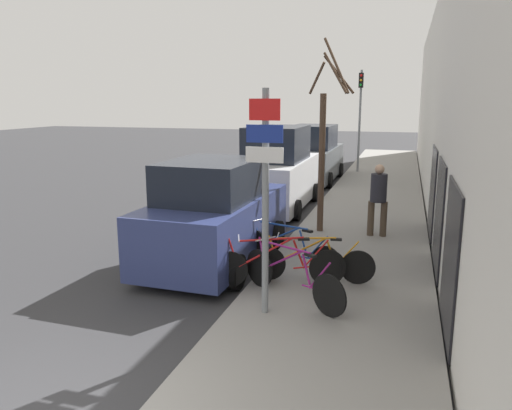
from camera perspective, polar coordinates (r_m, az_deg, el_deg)
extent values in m
plane|color=#333335|center=(15.57, 3.12, -0.58)|extent=(80.00, 80.00, 0.00)
cube|color=gray|center=(17.91, 13.37, 1.02)|extent=(3.20, 32.00, 0.15)
cube|color=silver|center=(17.59, 19.68, 10.87)|extent=(0.20, 32.00, 6.50)
cube|color=black|center=(7.42, 21.28, -5.93)|extent=(0.03, 1.92, 2.11)
cube|color=black|center=(10.06, 20.16, -1.25)|extent=(0.03, 1.92, 2.11)
cube|color=black|center=(12.75, 19.51, 1.46)|extent=(0.03, 1.92, 2.11)
cylinder|color=gray|center=(7.39, 1.08, -0.02)|extent=(0.10, 0.10, 3.40)
cube|color=red|center=(7.17, 0.99, 10.86)|extent=(0.46, 0.02, 0.30)
cube|color=navy|center=(7.19, 0.98, 8.15)|extent=(0.54, 0.02, 0.26)
cube|color=white|center=(7.21, 0.97, 5.75)|extent=(0.56, 0.02, 0.23)
cylinder|color=black|center=(8.82, 0.40, -7.22)|extent=(0.58, 0.40, 0.67)
cylinder|color=black|center=(7.72, 8.36, -10.21)|extent=(0.58, 0.40, 0.67)
cylinder|color=#8C1E72|center=(8.28, 3.15, -6.26)|extent=(0.78, 0.54, 0.55)
cylinder|color=#8C1E72|center=(8.16, 3.56, -4.84)|extent=(0.91, 0.62, 0.09)
cylinder|color=#8C1E72|center=(7.93, 5.77, -7.34)|extent=(0.18, 0.14, 0.48)
cylinder|color=#8C1E72|center=(7.89, 6.80, -9.48)|extent=(0.49, 0.34, 0.08)
cylinder|color=#8C1E72|center=(7.76, 7.29, -8.03)|extent=(0.37, 0.26, 0.54)
cylinder|color=#8C1E72|center=(8.67, 0.75, -5.58)|extent=(0.18, 0.13, 0.58)
cube|color=black|center=(7.80, 6.24, -5.72)|extent=(0.21, 0.18, 0.04)
cylinder|color=#99999E|center=(8.53, 1.11, -3.89)|extent=(0.26, 0.38, 0.02)
cylinder|color=black|center=(8.78, -3.12, -7.35)|extent=(0.63, 0.25, 0.66)
cylinder|color=black|center=(8.94, 8.18, -7.11)|extent=(0.63, 0.25, 0.66)
cylinder|color=red|center=(8.71, 1.17, -5.40)|extent=(0.93, 0.36, 0.54)
cylinder|color=red|center=(8.65, 1.75, -3.94)|extent=(1.08, 0.41, 0.09)
cylinder|color=red|center=(8.77, 4.87, -5.49)|extent=(0.21, 0.10, 0.47)
cylinder|color=red|center=(8.88, 6.24, -7.02)|extent=(0.59, 0.23, 0.08)
cylinder|color=red|center=(8.82, 6.84, -5.59)|extent=(0.44, 0.18, 0.53)
cylinder|color=red|center=(8.69, -2.56, -5.61)|extent=(0.20, 0.10, 0.57)
cube|color=black|center=(8.71, 5.47, -3.90)|extent=(0.22, 0.14, 0.04)
cylinder|color=#99999E|center=(8.62, -2.00, -3.83)|extent=(0.17, 0.42, 0.02)
cylinder|color=black|center=(9.13, 1.47, -6.70)|extent=(0.62, 0.13, 0.62)
cylinder|color=black|center=(9.11, 11.56, -7.00)|extent=(0.62, 0.13, 0.62)
cylinder|color=orange|center=(9.00, 5.28, -5.11)|extent=(0.89, 0.18, 0.51)
cylinder|color=orange|center=(8.94, 5.82, -3.79)|extent=(1.03, 0.20, 0.08)
cylinder|color=orange|center=(9.00, 8.59, -5.34)|extent=(0.20, 0.07, 0.45)
cylinder|color=orange|center=(9.08, 9.80, -6.82)|extent=(0.56, 0.12, 0.08)
cylinder|color=orange|center=(9.02, 10.36, -5.53)|extent=(0.42, 0.09, 0.50)
cylinder|color=orange|center=(9.04, 1.98, -5.13)|extent=(0.19, 0.06, 0.54)
cube|color=black|center=(8.94, 9.14, -3.90)|extent=(0.21, 0.11, 0.04)
cylinder|color=#99999E|center=(8.96, 2.50, -3.54)|extent=(0.09, 0.44, 0.02)
cylinder|color=black|center=(10.20, -0.20, -4.55)|extent=(0.61, 0.32, 0.66)
cylinder|color=black|center=(9.14, 8.08, -6.67)|extent=(0.61, 0.32, 0.66)
cylinder|color=#1E4799|center=(9.69, 2.71, -3.58)|extent=(0.91, 0.47, 0.54)
cylinder|color=#1E4799|center=(9.58, 3.13, -2.34)|extent=(1.06, 0.54, 0.09)
cylinder|color=#1E4799|center=(9.35, 5.43, -4.36)|extent=(0.21, 0.13, 0.48)
cylinder|color=#1E4799|center=(9.30, 6.50, -6.13)|extent=(0.58, 0.30, 0.08)
cylinder|color=#1E4799|center=(9.18, 6.98, -4.87)|extent=(0.43, 0.23, 0.53)
cylinder|color=#1E4799|center=(10.06, 0.17, -3.12)|extent=(0.20, 0.12, 0.57)
cube|color=black|center=(9.23, 5.91, -2.97)|extent=(0.21, 0.16, 0.04)
cylinder|color=#99999E|center=(9.94, 0.55, -1.65)|extent=(0.21, 0.41, 0.02)
cube|color=navy|center=(10.47, -4.61, -2.44)|extent=(2.01, 4.34, 1.20)
cube|color=black|center=(10.11, -5.09, 2.84)|extent=(1.76, 2.28, 0.80)
cylinder|color=black|center=(12.13, -6.19, -2.66)|extent=(0.24, 0.67, 0.66)
cylinder|color=black|center=(11.49, 2.35, -3.42)|extent=(0.24, 0.67, 0.66)
cylinder|color=black|center=(9.88, -12.66, -6.32)|extent=(0.24, 0.67, 0.66)
cylinder|color=black|center=(9.09, -2.38, -7.66)|extent=(0.24, 0.67, 0.66)
cube|color=silver|center=(15.66, 2.54, 2.70)|extent=(1.81, 4.64, 1.38)
cube|color=black|center=(15.33, 2.41, 7.05)|extent=(1.62, 2.41, 1.03)
cylinder|color=black|center=(17.35, 0.83, 1.76)|extent=(0.22, 0.60, 0.60)
cylinder|color=black|center=(16.95, 6.67, 1.43)|extent=(0.22, 0.60, 0.60)
cylinder|color=black|center=(14.66, -2.27, -0.15)|extent=(0.22, 0.60, 0.60)
cylinder|color=black|center=(14.19, 4.60, -0.59)|extent=(0.22, 0.60, 0.60)
cube|color=#51565B|center=(21.07, 6.59, 4.85)|extent=(1.90, 4.78, 1.25)
cube|color=black|center=(20.78, 6.56, 7.78)|extent=(1.68, 2.49, 0.93)
cylinder|color=black|center=(22.75, 5.02, 4.18)|extent=(0.23, 0.62, 0.62)
cylinder|color=black|center=(22.43, 9.59, 3.95)|extent=(0.23, 0.62, 0.62)
cylinder|color=black|center=(19.92, 3.16, 3.10)|extent=(0.23, 0.62, 0.62)
cylinder|color=black|center=(19.55, 8.35, 2.82)|extent=(0.23, 0.62, 0.62)
cylinder|color=#4C3D2D|center=(12.35, 12.98, -1.49)|extent=(0.16, 0.16, 0.84)
cylinder|color=#4C3D2D|center=(12.34, 14.37, -1.57)|extent=(0.16, 0.16, 0.84)
cylinder|color=#26262D|center=(12.19, 13.85, 1.92)|extent=(0.39, 0.39, 0.67)
sphere|color=tan|center=(12.12, 13.96, 4.00)|extent=(0.23, 0.23, 0.23)
cylinder|color=#4C3828|center=(12.34, 7.50, 4.68)|extent=(0.15, 0.15, 3.37)
cylinder|color=#4C3828|center=(12.02, 9.19, 15.48)|extent=(0.71, 0.49, 1.28)
cylinder|color=#4C3828|center=(11.97, 9.05, 14.71)|extent=(0.67, 0.56, 0.96)
cylinder|color=#4C3828|center=(12.42, 6.98, 14.19)|extent=(0.45, 0.35, 0.75)
cylinder|color=#4C3828|center=(12.27, 9.48, 14.48)|extent=(0.75, 0.20, 0.90)
cylinder|color=gray|center=(23.12, 11.76, 9.31)|extent=(0.10, 0.10, 4.50)
cube|color=black|center=(23.02, 11.93, 13.78)|extent=(0.20, 0.16, 0.64)
sphere|color=red|center=(22.94, 11.93, 14.28)|extent=(0.11, 0.11, 0.11)
sphere|color=orange|center=(22.93, 11.91, 13.79)|extent=(0.11, 0.11, 0.11)
sphere|color=green|center=(22.92, 11.89, 13.29)|extent=(0.11, 0.11, 0.11)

